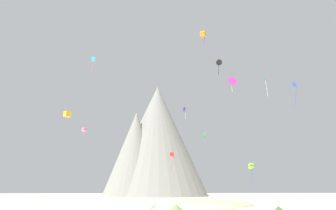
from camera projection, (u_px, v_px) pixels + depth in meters
dune_foreground_left at (189, 208)px, 48.48m from camera, size 21.86×21.92×1.68m
dune_foreground_right at (206, 205)px, 56.56m from camera, size 28.47×29.64×2.16m
bush_near_left at (154, 207)px, 45.11m from camera, size 1.91×1.91×0.61m
bush_far_right at (279, 208)px, 41.44m from camera, size 2.05×2.05×0.70m
bush_scatter_east at (176, 207)px, 41.33m from camera, size 3.02×3.02×0.97m
rock_massif at (153, 141)px, 134.10m from camera, size 64.99×64.99×52.60m
kite_blue_mid at (295, 88)px, 62.82m from camera, size 0.94×0.56×5.43m
kite_gold_mid at (67, 114)px, 53.91m from camera, size 1.59×1.60×1.07m
kite_cyan_high at (93, 61)px, 74.56m from camera, size 1.08×0.34×4.65m
kite_pink_mid at (84, 130)px, 86.88m from camera, size 1.59×1.59×2.84m
kite_lime_low at (251, 166)px, 82.43m from camera, size 1.53×1.60×5.51m
kite_teal_high at (266, 83)px, 69.06m from camera, size 0.64×0.74×4.74m
kite_magenta_high at (232, 81)px, 70.68m from camera, size 2.59×1.39×4.05m
kite_indigo_high at (185, 110)px, 91.98m from camera, size 1.42×1.61×4.06m
kite_orange_high at (203, 34)px, 68.54m from camera, size 1.51×1.50×3.28m
kite_red_low at (172, 157)px, 74.50m from camera, size 1.18×0.69×5.24m
kite_black_high at (219, 63)px, 68.30m from camera, size 1.56×1.20×4.06m
kite_green_mid at (204, 134)px, 74.00m from camera, size 0.96×0.91×2.43m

